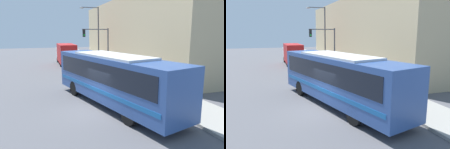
# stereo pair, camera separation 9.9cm
# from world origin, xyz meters

# --- Properties ---
(ground_plane) EXTENTS (120.00, 120.00, 0.00)m
(ground_plane) POSITION_xyz_m (0.00, 0.00, 0.00)
(ground_plane) COLOR #515156
(sidewalk) EXTENTS (3.10, 70.00, 0.17)m
(sidewalk) POSITION_xyz_m (6.05, 20.00, 0.08)
(sidewalk) COLOR gray
(sidewalk) RESTS_ON ground_plane
(building_facade) EXTENTS (6.00, 33.11, 9.35)m
(building_facade) POSITION_xyz_m (10.60, 17.55, 4.68)
(building_facade) COLOR tan
(building_facade) RESTS_ON ground_plane
(city_bus) EXTENTS (5.42, 11.76, 3.39)m
(city_bus) POSITION_xyz_m (1.43, 0.73, 1.97)
(city_bus) COLOR #2D4C8C
(city_bus) RESTS_ON ground_plane
(delivery_truck) EXTENTS (2.24, 8.46, 3.09)m
(delivery_truck) POSITION_xyz_m (0.90, 20.90, 1.68)
(delivery_truck) COLOR #B21919
(delivery_truck) RESTS_ON ground_plane
(fire_hydrant) EXTENTS (0.23, 0.31, 0.80)m
(fire_hydrant) POSITION_xyz_m (5.10, 3.74, 0.57)
(fire_hydrant) COLOR gold
(fire_hydrant) RESTS_ON sidewalk
(traffic_light_pole) EXTENTS (3.28, 0.35, 5.13)m
(traffic_light_pole) POSITION_xyz_m (4.11, 13.52, 3.70)
(traffic_light_pole) COLOR #47474C
(traffic_light_pole) RESTS_ON sidewalk
(parking_meter) EXTENTS (0.14, 0.14, 1.26)m
(parking_meter) POSITION_xyz_m (5.10, 8.68, 1.02)
(parking_meter) COLOR #47474C
(parking_meter) RESTS_ON sidewalk
(street_lamp) EXTENTS (2.73, 0.28, 8.12)m
(street_lamp) POSITION_xyz_m (5.02, 18.34, 4.94)
(street_lamp) COLOR #47474C
(street_lamp) RESTS_ON sidewalk
(pedestrian_near_corner) EXTENTS (0.34, 0.34, 1.80)m
(pedestrian_near_corner) POSITION_xyz_m (6.40, 13.64, 1.09)
(pedestrian_near_corner) COLOR #23283D
(pedestrian_near_corner) RESTS_ON sidewalk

